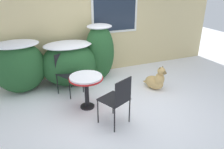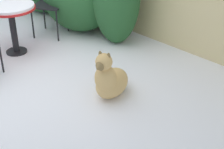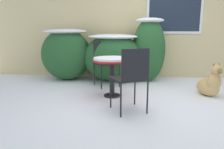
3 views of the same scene
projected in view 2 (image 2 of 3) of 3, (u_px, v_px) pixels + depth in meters
The scene contains 4 objects.
ground_plane at pixel (20, 77), 4.44m from camera, with size 16.00×16.00×0.00m, color white.
patio_table at pixel (11, 13), 4.77m from camera, with size 0.70×0.70×0.72m.
patio_chair_near_table at pixel (51, 0), 5.44m from camera, with size 0.63×0.63×0.97m.
dog at pixel (110, 80), 3.93m from camera, with size 0.47×0.70×0.64m.
Camera 2 is at (3.59, -1.80, 2.23)m, focal length 55.00 mm.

